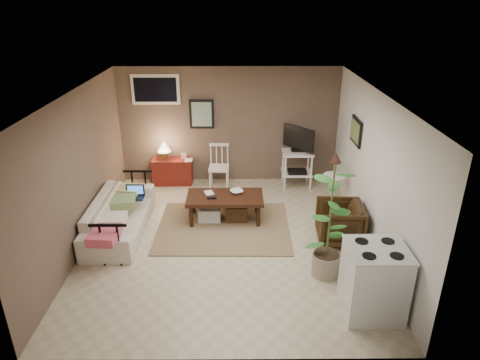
{
  "coord_description": "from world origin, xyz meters",
  "views": [
    {
      "loc": [
        0.17,
        -6.02,
        3.7
      ],
      "look_at": [
        0.21,
        0.35,
        0.91
      ],
      "focal_mm": 32.0,
      "sensor_mm": 36.0,
      "label": 1
    }
  ],
  "objects_px": {
    "red_console": "(172,169)",
    "stove": "(374,281)",
    "sofa": "(119,209)",
    "armchair": "(340,221)",
    "side_table": "(334,174)",
    "spindle_chair": "(219,168)",
    "coffee_table": "(224,206)",
    "potted_plant": "(330,218)",
    "tv_stand": "(298,156)"
  },
  "relations": [
    {
      "from": "red_console",
      "to": "tv_stand",
      "type": "xyz_separation_m",
      "value": [
        2.6,
        -0.18,
        0.35
      ]
    },
    {
      "from": "red_console",
      "to": "side_table",
      "type": "xyz_separation_m",
      "value": [
        3.15,
        -1.14,
        0.35
      ]
    },
    {
      "from": "spindle_chair",
      "to": "armchair",
      "type": "relative_size",
      "value": 1.24
    },
    {
      "from": "tv_stand",
      "to": "side_table",
      "type": "bearing_deg",
      "value": -60.29
    },
    {
      "from": "armchair",
      "to": "tv_stand",
      "type": "bearing_deg",
      "value": -165.83
    },
    {
      "from": "armchair",
      "to": "stove",
      "type": "relative_size",
      "value": 0.76
    },
    {
      "from": "sofa",
      "to": "red_console",
      "type": "xyz_separation_m",
      "value": [
        0.6,
        1.98,
        -0.08
      ]
    },
    {
      "from": "tv_stand",
      "to": "potted_plant",
      "type": "distance_m",
      "value": 3.07
    },
    {
      "from": "potted_plant",
      "to": "tv_stand",
      "type": "bearing_deg",
      "value": 90.54
    },
    {
      "from": "red_console",
      "to": "side_table",
      "type": "relative_size",
      "value": 0.87
    },
    {
      "from": "red_console",
      "to": "side_table",
      "type": "bearing_deg",
      "value": -19.92
    },
    {
      "from": "sofa",
      "to": "red_console",
      "type": "height_order",
      "value": "red_console"
    },
    {
      "from": "coffee_table",
      "to": "potted_plant",
      "type": "height_order",
      "value": "potted_plant"
    },
    {
      "from": "red_console",
      "to": "stove",
      "type": "distance_m",
      "value": 5.05
    },
    {
      "from": "potted_plant",
      "to": "armchair",
      "type": "bearing_deg",
      "value": 67.3
    },
    {
      "from": "spindle_chair",
      "to": "tv_stand",
      "type": "height_order",
      "value": "tv_stand"
    },
    {
      "from": "sofa",
      "to": "stove",
      "type": "distance_m",
      "value": 4.17
    },
    {
      "from": "spindle_chair",
      "to": "tv_stand",
      "type": "distance_m",
      "value": 1.62
    },
    {
      "from": "sofa",
      "to": "stove",
      "type": "xyz_separation_m",
      "value": [
        3.64,
        -2.04,
        0.06
      ]
    },
    {
      "from": "sofa",
      "to": "potted_plant",
      "type": "height_order",
      "value": "potted_plant"
    },
    {
      "from": "side_table",
      "to": "stove",
      "type": "bearing_deg",
      "value": -91.98
    },
    {
      "from": "tv_stand",
      "to": "red_console",
      "type": "bearing_deg",
      "value": 176.05
    },
    {
      "from": "armchair",
      "to": "potted_plant",
      "type": "distance_m",
      "value": 1.14
    },
    {
      "from": "red_console",
      "to": "potted_plant",
      "type": "bearing_deg",
      "value": -50.93
    },
    {
      "from": "side_table",
      "to": "spindle_chair",
      "type": "bearing_deg",
      "value": 155.83
    },
    {
      "from": "red_console",
      "to": "armchair",
      "type": "xyz_separation_m",
      "value": [
        3.01,
        -2.31,
        0.03
      ]
    },
    {
      "from": "armchair",
      "to": "side_table",
      "type": "bearing_deg",
      "value": 176.67
    },
    {
      "from": "sofa",
      "to": "red_console",
      "type": "distance_m",
      "value": 2.07
    },
    {
      "from": "tv_stand",
      "to": "armchair",
      "type": "distance_m",
      "value": 2.2
    },
    {
      "from": "sofa",
      "to": "side_table",
      "type": "distance_m",
      "value": 3.85
    },
    {
      "from": "coffee_table",
      "to": "sofa",
      "type": "distance_m",
      "value": 1.79
    },
    {
      "from": "sofa",
      "to": "side_table",
      "type": "xyz_separation_m",
      "value": [
        3.74,
        0.84,
        0.27
      ]
    },
    {
      "from": "sofa",
      "to": "armchair",
      "type": "xyz_separation_m",
      "value": [
        3.61,
        -0.33,
        -0.04
      ]
    },
    {
      "from": "red_console",
      "to": "tv_stand",
      "type": "relative_size",
      "value": 0.74
    },
    {
      "from": "side_table",
      "to": "potted_plant",
      "type": "distance_m",
      "value": 2.17
    },
    {
      "from": "armchair",
      "to": "sofa",
      "type": "bearing_deg",
      "value": -92.06
    },
    {
      "from": "stove",
      "to": "red_console",
      "type": "bearing_deg",
      "value": 127.17
    },
    {
      "from": "red_console",
      "to": "sofa",
      "type": "bearing_deg",
      "value": -106.75
    },
    {
      "from": "sofa",
      "to": "spindle_chair",
      "type": "relative_size",
      "value": 2.31
    },
    {
      "from": "coffee_table",
      "to": "red_console",
      "type": "height_order",
      "value": "red_console"
    },
    {
      "from": "armchair",
      "to": "red_console",
      "type": "bearing_deg",
      "value": -124.34
    },
    {
      "from": "red_console",
      "to": "armchair",
      "type": "relative_size",
      "value": 1.32
    },
    {
      "from": "red_console",
      "to": "spindle_chair",
      "type": "relative_size",
      "value": 1.06
    },
    {
      "from": "spindle_chair",
      "to": "sofa",
      "type": "bearing_deg",
      "value": -131.4
    },
    {
      "from": "side_table",
      "to": "stove",
      "type": "distance_m",
      "value": 2.89
    },
    {
      "from": "coffee_table",
      "to": "red_console",
      "type": "distance_m",
      "value": 1.99
    },
    {
      "from": "red_console",
      "to": "stove",
      "type": "bearing_deg",
      "value": -52.83
    },
    {
      "from": "side_table",
      "to": "potted_plant",
      "type": "bearing_deg",
      "value": -103.93
    },
    {
      "from": "sofa",
      "to": "potted_plant",
      "type": "distance_m",
      "value": 3.5
    },
    {
      "from": "red_console",
      "to": "coffee_table",
      "type": "bearing_deg",
      "value": -54.72
    }
  ]
}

